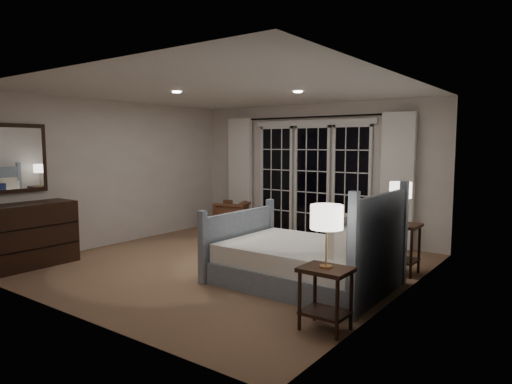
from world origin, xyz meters
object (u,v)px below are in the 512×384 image
Objects in this scene: dresser at (28,235)px; lamp_left at (327,218)px; nightstand_left at (326,289)px; nightstand_right at (399,240)px; armchair at (233,216)px; bed at (307,260)px; lamp_right at (401,191)px.

lamp_left is at bearing 6.55° from dresser.
dresser reaches higher than nightstand_left.
dresser is (-4.49, -0.52, -0.62)m from lamp_left.
nightstand_right is 5.22m from dresser.
armchair is 0.51× the size of dresser.
armchair is at bearing 164.09° from nightstand_right.
bed is 1.40m from nightstand_left.
lamp_right is (-0.09, 2.30, 0.74)m from nightstand_left.
nightstand_right is 0.68m from lamp_right.
lamp_right is (0.00, 0.00, 0.68)m from nightstand_right.
bed is 3.14× the size of armchair.
nightstand_right is 1.16× the size of lamp_left.
nightstand_left is 2.30m from nightstand_right.
lamp_right reaches higher than armchair.
lamp_left is 4.56m from dresser.
lamp_right is (-0.09, 2.30, 0.06)m from lamp_left.
bed reaches higher than nightstand_right.
armchair is (-3.05, 2.26, -0.01)m from bed.
lamp_right reaches higher than nightstand_left.
bed is 1.62m from lamp_right.
bed is at bearing 126.84° from nightstand_left.
nightstand_right is at bearing 57.75° from bed.
lamp_left is at bearing -87.67° from nightstand_right.
nightstand_left is 0.91× the size of armchair.
nightstand_left is 2.42m from lamp_right.
nightstand_left is 1.07× the size of lamp_right.
lamp_right reaches higher than bed.
nightstand_left is at bearing 0.00° from lamp_left.
lamp_right reaches higher than nightstand_right.
nightstand_right is at bearing 0.00° from lamp_right.
nightstand_left and armchair have the same top height.
lamp_left is 1.05× the size of lamp_right.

